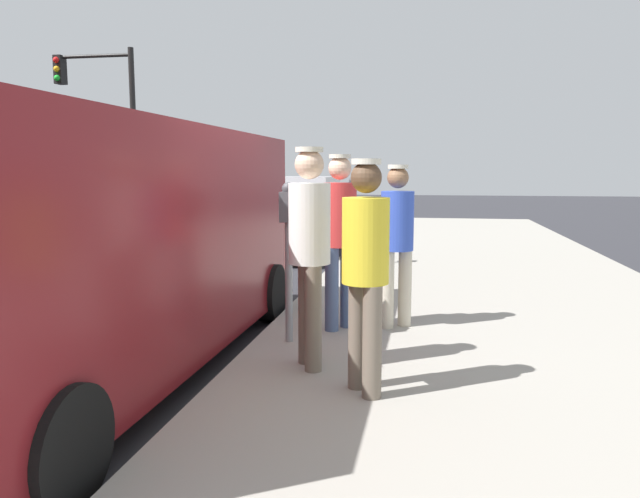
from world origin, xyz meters
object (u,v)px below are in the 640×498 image
Objects in this scene: parking_meter_near at (289,234)px; traffic_light_corner at (105,109)px; parking_meter_far at (352,206)px; pedestrian_in_white at (310,242)px; parked_van at (100,243)px; parked_sedan_ahead at (296,218)px; pedestrian_in_yellow at (365,261)px; pedestrian_in_red at (340,229)px; pedestrian_in_blue at (397,235)px.

traffic_light_corner is (-7.85, 10.69, 2.34)m from parking_meter_near.
parking_meter_near and parking_meter_far have the same top height.
parked_van is at bearing -178.98° from pedestrian_in_white.
parked_van is at bearing -89.68° from parked_sedan_ahead.
pedestrian_in_red is at bearing 104.15° from pedestrian_in_yellow.
parking_meter_far is at bearing -58.54° from parked_sedan_ahead.
pedestrian_in_white reaches higher than pedestrian_in_blue.
pedestrian_in_white is 1.58m from pedestrian_in_blue.
pedestrian_in_red reaches higher than pedestrian_in_blue.
traffic_light_corner is at bearing 119.03° from parked_van.
traffic_light_corner reaches higher than parked_van.
parked_sedan_ahead is at bearing 121.46° from parking_meter_far.
parked_van is at bearing 168.56° from pedestrian_in_yellow.
parked_sedan_ahead is at bearing 90.32° from parked_van.
pedestrian_in_blue reaches higher than parked_sedan_ahead.
parked_van reaches higher than pedestrian_in_blue.
pedestrian_in_white is (-0.07, -1.25, 0.02)m from pedestrian_in_red.
parking_meter_near is at bearing -90.00° from parking_meter_far.
pedestrian_in_white reaches higher than parked_sedan_ahead.
parked_van is (-1.50, -0.74, -0.03)m from parking_meter_near.
pedestrian_in_red is 0.41× the size of parked_sedan_ahead.
traffic_light_corner reaches higher than pedestrian_in_white.
pedestrian_in_yellow is at bearing -11.44° from parked_van.
parking_meter_far is 5.51m from pedestrian_in_white.
parking_meter_far is at bearing 98.05° from pedestrian_in_yellow.
parking_meter_far is at bearing -36.94° from traffic_light_corner.
parking_meter_far is 2.99m from parked_sedan_ahead.
parking_meter_near is at bearing 26.32° from parked_van.
pedestrian_in_yellow reaches higher than parked_sedan_ahead.
pedestrian_in_red is 2.30m from parked_van.
pedestrian_in_white is 0.35× the size of parked_van.
parked_van reaches higher than pedestrian_in_white.
parked_sedan_ahead is at bearing 105.68° from pedestrian_in_yellow.
pedestrian_in_red is 0.60m from pedestrian_in_blue.
parking_meter_near is 1.67m from parked_van.
traffic_light_corner is at bearing 143.06° from parking_meter_far.
pedestrian_in_white is at bearing -113.74° from pedestrian_in_blue.
parking_meter_near is at bearing 115.66° from pedestrian_in_white.
parking_meter_far is 0.29× the size of parked_van.
parked_van reaches higher than pedestrian_in_yellow.
pedestrian_in_blue reaches higher than parking_meter_far.
pedestrian_in_yellow is 0.33× the size of parked_van.
parking_meter_far is 0.89× the size of pedestrian_in_yellow.
parking_meter_near is 1.00× the size of parking_meter_far.
parking_meter_near is 0.29× the size of traffic_light_corner.
parking_meter_near is 0.90× the size of pedestrian_in_blue.
pedestrian_in_yellow is 0.33× the size of traffic_light_corner.
pedestrian_in_red is (0.41, -4.25, 0.00)m from parking_meter_far.
pedestrian_in_blue is at bearing 86.30° from pedestrian_in_yellow.
parked_van reaches higher than parked_sedan_ahead.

